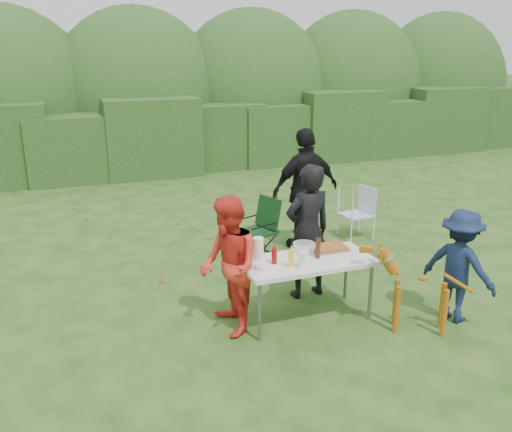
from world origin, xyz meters
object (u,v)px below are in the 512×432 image
object	(u,v)px
ketchup_bottle	(274,258)
dog	(421,291)
person_black_puffy	(306,190)
child	(459,266)
person_red_jacket	(229,266)
camping_chair	(258,228)
beer_bottle	(318,248)
paper_towel_roll	(258,249)
person_cook	(308,232)
lawn_chair	(356,213)
folding_table	(307,264)
mustard_bottle	(291,258)

from	to	relation	value
ketchup_bottle	dog	bearing A→B (deg)	-21.78
person_black_puffy	child	size ratio (longest dim) A/B	1.41
person_red_jacket	ketchup_bottle	size ratio (longest dim) A/B	7.02
camping_chair	beer_bottle	bearing A→B (deg)	69.12
person_black_puffy	ketchup_bottle	size ratio (longest dim) A/B	8.52
dog	paper_towel_roll	distance (m)	1.85
person_cook	dog	bearing A→B (deg)	116.77
lawn_chair	child	bearing A→B (deg)	75.71
folding_table	ketchup_bottle	bearing A→B (deg)	-168.87
person_red_jacket	paper_towel_roll	distance (m)	0.43
child	paper_towel_roll	world-z (taller)	child
person_cook	person_black_puffy	size ratio (longest dim) A/B	0.91
mustard_bottle	ketchup_bottle	size ratio (longest dim) A/B	0.91
folding_table	dog	world-z (taller)	dog
folding_table	paper_towel_roll	world-z (taller)	paper_towel_roll
person_red_jacket	child	distance (m)	2.61
mustard_bottle	paper_towel_roll	xyz separation A→B (m)	(-0.26, 0.32, 0.03)
person_cook	dog	distance (m)	1.52
person_red_jacket	mustard_bottle	xyz separation A→B (m)	(0.65, -0.18, 0.07)
dog	beer_bottle	bearing A→B (deg)	-6.06
ketchup_bottle	camping_chair	bearing A→B (deg)	73.93
dog	camping_chair	xyz separation A→B (m)	(-0.90, 2.69, -0.04)
camping_chair	ketchup_bottle	distance (m)	2.21
mustard_bottle	camping_chair	bearing A→B (deg)	78.87
person_red_jacket	camping_chair	xyz separation A→B (m)	(1.07, 1.95, -0.33)
person_black_puffy	mustard_bottle	bearing A→B (deg)	56.36
child	person_cook	bearing A→B (deg)	24.25
folding_table	lawn_chair	xyz separation A→B (m)	(1.97, 2.23, -0.27)
person_black_puffy	lawn_chair	distance (m)	1.14
person_cook	lawn_chair	distance (m)	2.41
folding_table	person_cook	world-z (taller)	person_cook
beer_bottle	paper_towel_roll	xyz separation A→B (m)	(-0.65, 0.19, 0.01)
camping_chair	lawn_chair	bearing A→B (deg)	167.09
paper_towel_roll	ketchup_bottle	bearing A→B (deg)	-74.06
folding_table	lawn_chair	bearing A→B (deg)	48.55
folding_table	person_red_jacket	bearing A→B (deg)	176.90
lawn_chair	mustard_bottle	bearing A→B (deg)	39.53
lawn_chair	paper_towel_roll	xyz separation A→B (m)	(-2.48, -2.03, 0.45)
person_red_jacket	person_cook	bearing A→B (deg)	114.11
person_black_puffy	child	distance (m)	2.78
person_black_puffy	beer_bottle	xyz separation A→B (m)	(-0.83, -2.08, -0.08)
ketchup_bottle	person_cook	bearing A→B (deg)	42.22
child	beer_bottle	size ratio (longest dim) A/B	5.52
person_red_jacket	ketchup_bottle	distance (m)	0.50
child	mustard_bottle	xyz separation A→B (m)	(-1.87, 0.48, 0.18)
beer_bottle	person_red_jacket	bearing A→B (deg)	177.30
ketchup_bottle	paper_towel_roll	world-z (taller)	paper_towel_roll
folding_table	beer_bottle	world-z (taller)	beer_bottle
person_red_jacket	dog	bearing A→B (deg)	70.33
person_cook	lawn_chair	size ratio (longest dim) A/B	2.04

